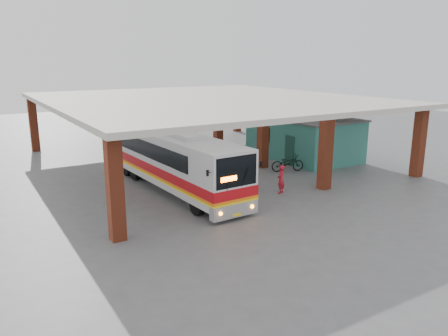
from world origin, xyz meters
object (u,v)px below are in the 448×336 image
object	(u,v)px
coach_bus	(176,161)
motorcycle	(288,163)
red_chair	(249,148)
pedestrian	(281,179)

from	to	relation	value
coach_bus	motorcycle	xyz separation A→B (m)	(8.18, 0.14, -1.14)
coach_bus	red_chair	world-z (taller)	coach_bus
motorcycle	red_chair	xyz separation A→B (m)	(1.35, 6.54, -0.23)
coach_bus	pedestrian	xyz separation A→B (m)	(4.77, -3.45, -0.92)
motorcycle	pedestrian	size ratio (longest dim) A/B	1.37
coach_bus	motorcycle	size ratio (longest dim) A/B	5.45
pedestrian	red_chair	xyz separation A→B (m)	(4.76, 10.13, -0.46)
motorcycle	red_chair	bearing A→B (deg)	8.35
motorcycle	red_chair	size ratio (longest dim) A/B	2.95
pedestrian	coach_bus	bearing A→B (deg)	-66.70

